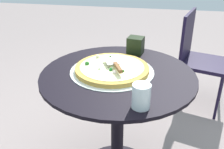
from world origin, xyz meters
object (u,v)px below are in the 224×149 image
object	(u,v)px
drinking_cup	(141,96)
patio_chair_near	(198,54)
pizza_server	(115,64)
napkin_dispenser	(136,45)
patio_table	(118,107)
pizza_on_tray	(112,69)

from	to	relation	value
drinking_cup	patio_chair_near	world-z (taller)	patio_chair_near
pizza_server	drinking_cup	size ratio (longest dim) A/B	1.90
napkin_dispenser	drinking_cup	bearing A→B (deg)	108.56
napkin_dispenser	patio_table	bearing A→B (deg)	89.52
pizza_on_tray	pizza_server	distance (m)	0.05
pizza_on_tray	pizza_server	bearing A→B (deg)	-44.15
pizza_on_tray	drinking_cup	xyz separation A→B (m)	(0.19, -0.33, 0.04)
patio_table	pizza_server	distance (m)	0.27
patio_chair_near	pizza_server	bearing A→B (deg)	-120.44
patio_table	pizza_server	bearing A→B (deg)	176.11
pizza_on_tray	napkin_dispenser	distance (m)	0.31
drinking_cup	napkin_dispenser	xyz separation A→B (m)	(-0.09, 0.62, -0.00)
patio_table	drinking_cup	world-z (taller)	drinking_cup
pizza_on_tray	drinking_cup	bearing A→B (deg)	-60.25
pizza_on_tray	napkin_dispenser	bearing A→B (deg)	71.33
drinking_cup	napkin_dispenser	world-z (taller)	drinking_cup
patio_table	pizza_server	size ratio (longest dim) A/B	4.05
patio_table	pizza_on_tray	bearing A→B (deg)	149.14
napkin_dispenser	patio_chair_near	world-z (taller)	patio_chair_near
patio_table	napkin_dispenser	world-z (taller)	napkin_dispenser
pizza_server	napkin_dispenser	distance (m)	0.33
patio_table	patio_chair_near	size ratio (longest dim) A/B	0.99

